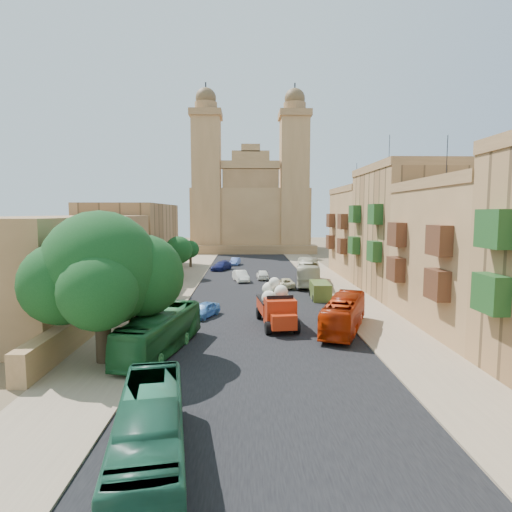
{
  "coord_description": "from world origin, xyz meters",
  "views": [
    {
      "loc": [
        -1.17,
        -20.62,
        8.75
      ],
      "look_at": [
        0.0,
        26.0,
        4.0
      ],
      "focal_mm": 30.0,
      "sensor_mm": 36.0,
      "label": 1
    }
  ],
  "objects_px": {
    "street_tree_b": "(161,269)",
    "pedestrian_a": "(352,307)",
    "olive_pickup": "(320,291)",
    "car_white_a": "(241,276)",
    "car_white_b": "(263,274)",
    "bus_green_south": "(150,438)",
    "bus_red_east": "(344,314)",
    "ficus_tree": "(102,273)",
    "red_truck": "(277,305)",
    "car_cream": "(286,283)",
    "car_blue_b": "(235,261)",
    "pedestrian_c": "(342,300)",
    "street_tree_d": "(190,249)",
    "street_tree_c": "(179,250)",
    "car_blue_a": "(204,310)",
    "bus_cream_east": "(308,272)",
    "bus_green_north": "(160,332)",
    "church": "(250,209)",
    "street_tree_a": "(130,286)",
    "car_dkblue": "(221,266)"
  },
  "relations": [
    {
      "from": "street_tree_b",
      "to": "pedestrian_a",
      "type": "bearing_deg",
      "value": -28.4
    },
    {
      "from": "olive_pickup",
      "to": "pedestrian_a",
      "type": "relative_size",
      "value": 2.35
    },
    {
      "from": "car_white_a",
      "to": "car_white_b",
      "type": "relative_size",
      "value": 1.13
    },
    {
      "from": "bus_green_south",
      "to": "pedestrian_a",
      "type": "height_order",
      "value": "bus_green_south"
    },
    {
      "from": "olive_pickup",
      "to": "bus_red_east",
      "type": "distance_m",
      "value": 11.71
    },
    {
      "from": "ficus_tree",
      "to": "red_truck",
      "type": "distance_m",
      "value": 13.71
    },
    {
      "from": "car_cream",
      "to": "car_blue_b",
      "type": "xyz_separation_m",
      "value": [
        -6.41,
        21.96,
        0.04
      ]
    },
    {
      "from": "car_white_a",
      "to": "pedestrian_c",
      "type": "xyz_separation_m",
      "value": [
        9.26,
        -16.25,
        0.17
      ]
    },
    {
      "from": "street_tree_d",
      "to": "street_tree_c",
      "type": "bearing_deg",
      "value": -90.0
    },
    {
      "from": "street_tree_d",
      "to": "car_blue_a",
      "type": "distance_m",
      "value": 33.81
    },
    {
      "from": "car_cream",
      "to": "car_white_b",
      "type": "distance_m",
      "value": 6.98
    },
    {
      "from": "street_tree_c",
      "to": "car_blue_a",
      "type": "xyz_separation_m",
      "value": [
        5.37,
        -21.3,
        -3.16
      ]
    },
    {
      "from": "car_white_b",
      "to": "car_blue_a",
      "type": "bearing_deg",
      "value": 71.91
    },
    {
      "from": "street_tree_b",
      "to": "street_tree_c",
      "type": "bearing_deg",
      "value": 90.0
    },
    {
      "from": "ficus_tree",
      "to": "bus_cream_east",
      "type": "xyz_separation_m",
      "value": [
        15.92,
        27.08,
        -3.74
      ]
    },
    {
      "from": "ficus_tree",
      "to": "bus_green_south",
      "type": "xyz_separation_m",
      "value": [
        5.07,
        -11.03,
        -3.97
      ]
    },
    {
      "from": "car_blue_b",
      "to": "car_cream",
      "type": "bearing_deg",
      "value": -65.23
    },
    {
      "from": "street_tree_b",
      "to": "car_white_a",
      "type": "distance_m",
      "value": 12.64
    },
    {
      "from": "street_tree_b",
      "to": "car_cream",
      "type": "bearing_deg",
      "value": 18.36
    },
    {
      "from": "street_tree_d",
      "to": "bus_cream_east",
      "type": "relative_size",
      "value": 0.4
    },
    {
      "from": "bus_green_south",
      "to": "bus_green_north",
      "type": "relative_size",
      "value": 0.98
    },
    {
      "from": "ficus_tree",
      "to": "car_blue_a",
      "type": "bearing_deg",
      "value": 65.87
    },
    {
      "from": "church",
      "to": "car_white_b",
      "type": "height_order",
      "value": "church"
    },
    {
      "from": "bus_green_north",
      "to": "car_blue_a",
      "type": "bearing_deg",
      "value": 90.32
    },
    {
      "from": "street_tree_d",
      "to": "car_white_b",
      "type": "distance_m",
      "value": 17.21
    },
    {
      "from": "car_blue_a",
      "to": "car_blue_b",
      "type": "bearing_deg",
      "value": 111.22
    },
    {
      "from": "ficus_tree",
      "to": "street_tree_a",
      "type": "relative_size",
      "value": 1.88
    },
    {
      "from": "street_tree_b",
      "to": "bus_red_east",
      "type": "relative_size",
      "value": 0.47
    },
    {
      "from": "bus_green_north",
      "to": "street_tree_b",
      "type": "bearing_deg",
      "value": 112.76
    },
    {
      "from": "bus_green_north",
      "to": "pedestrian_a",
      "type": "xyz_separation_m",
      "value": [
        14.28,
        8.75,
        -0.42
      ]
    },
    {
      "from": "bus_green_south",
      "to": "car_blue_b",
      "type": "bearing_deg",
      "value": 78.95
    },
    {
      "from": "bus_red_east",
      "to": "car_white_b",
      "type": "xyz_separation_m",
      "value": [
        -5.05,
        24.72,
        -0.63
      ]
    },
    {
      "from": "church",
      "to": "car_cream",
      "type": "xyz_separation_m",
      "value": [
        3.52,
        -50.13,
        -8.94
      ]
    },
    {
      "from": "olive_pickup",
      "to": "car_dkblue",
      "type": "height_order",
      "value": "olive_pickup"
    },
    {
      "from": "bus_red_east",
      "to": "car_white_a",
      "type": "height_order",
      "value": "bus_red_east"
    },
    {
      "from": "street_tree_a",
      "to": "pedestrian_c",
      "type": "height_order",
      "value": "street_tree_a"
    },
    {
      "from": "bus_red_east",
      "to": "pedestrian_a",
      "type": "relative_size",
      "value": 5.09
    },
    {
      "from": "church",
      "to": "bus_green_north",
      "type": "xyz_separation_m",
      "value": [
        -6.5,
        -72.98,
        -8.21
      ]
    },
    {
      "from": "street_tree_a",
      "to": "olive_pickup",
      "type": "relative_size",
      "value": 1.13
    },
    {
      "from": "street_tree_d",
      "to": "red_truck",
      "type": "distance_m",
      "value": 37.91
    },
    {
      "from": "car_cream",
      "to": "car_blue_b",
      "type": "height_order",
      "value": "car_blue_b"
    },
    {
      "from": "car_white_b",
      "to": "pedestrian_c",
      "type": "relative_size",
      "value": 2.15
    },
    {
      "from": "car_blue_b",
      "to": "pedestrian_a",
      "type": "relative_size",
      "value": 2.08
    },
    {
      "from": "bus_green_south",
      "to": "car_blue_b",
      "type": "relative_size",
      "value": 2.48
    },
    {
      "from": "ficus_tree",
      "to": "pedestrian_c",
      "type": "relative_size",
      "value": 5.16
    },
    {
      "from": "pedestrian_a",
      "to": "pedestrian_c",
      "type": "bearing_deg",
      "value": -81.01
    },
    {
      "from": "bus_green_north",
      "to": "pedestrian_c",
      "type": "bearing_deg",
      "value": 51.25
    },
    {
      "from": "bus_cream_east",
      "to": "pedestrian_c",
      "type": "relative_size",
      "value": 6.28
    },
    {
      "from": "street_tree_b",
      "to": "car_white_a",
      "type": "xyz_separation_m",
      "value": [
        8.24,
        9.33,
        -2.15
      ]
    },
    {
      "from": "pedestrian_a",
      "to": "pedestrian_c",
      "type": "xyz_separation_m",
      "value": [
        -0.28,
        2.7,
        -0.03
      ]
    }
  ]
}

